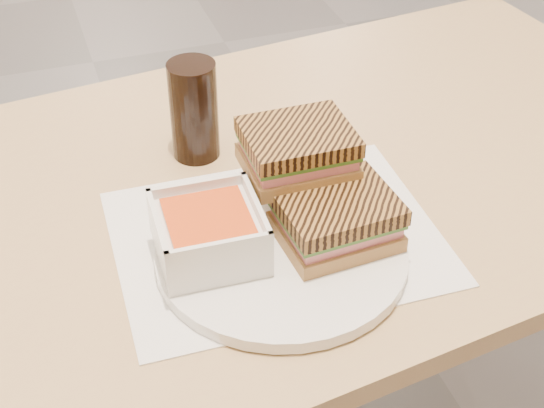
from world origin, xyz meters
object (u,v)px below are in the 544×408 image
object	(u,v)px
main_table	(299,234)
panini_lower	(336,218)
plate	(281,254)
cola_glass	(194,111)
soup_bowl	(209,235)

from	to	relation	value
main_table	panini_lower	size ratio (longest dim) A/B	9.33
plate	cola_glass	xyz separation A→B (m)	(-0.04, 0.24, 0.06)
plate	panini_lower	size ratio (longest dim) A/B	2.13
main_table	plate	distance (m)	0.22
plate	cola_glass	distance (m)	0.25
cola_glass	plate	bearing A→B (deg)	-81.30
main_table	plate	size ratio (longest dim) A/B	4.39
main_table	panini_lower	world-z (taller)	panini_lower
soup_bowl	cola_glass	world-z (taller)	cola_glass
main_table	soup_bowl	world-z (taller)	soup_bowl
plate	panini_lower	distance (m)	0.08
panini_lower	plate	bearing A→B (deg)	178.64
soup_bowl	panini_lower	bearing A→B (deg)	-8.27
panini_lower	soup_bowl	bearing A→B (deg)	171.73
soup_bowl	main_table	bearing A→B (deg)	40.95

